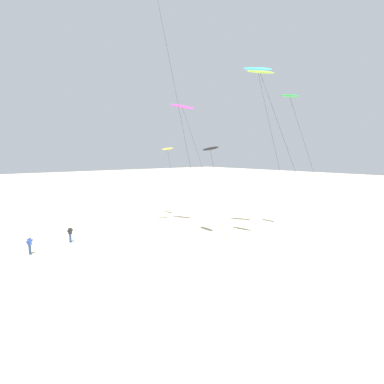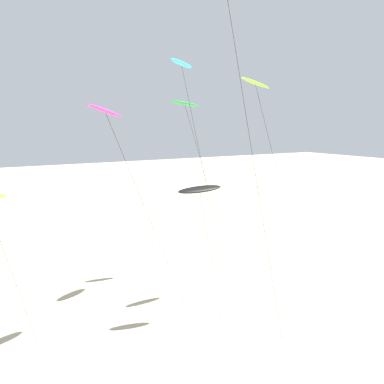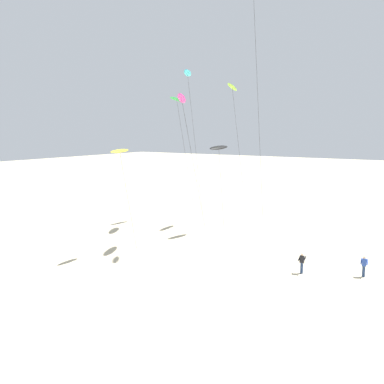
% 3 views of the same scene
% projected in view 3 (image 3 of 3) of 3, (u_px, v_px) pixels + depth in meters
% --- Properties ---
extents(ground_plane, '(260.00, 260.00, 0.00)m').
position_uv_depth(ground_plane, '(338.00, 253.00, 38.20)').
color(ground_plane, beige).
extents(kite_lime, '(8.22, 1.63, 16.73)m').
position_uv_depth(kite_lime, '(232.00, 89.00, 48.22)').
color(kite_lime, '#8CD833').
rests_on(kite_lime, ground).
extents(kite_black, '(3.51, 1.30, 9.77)m').
position_uv_depth(kite_black, '(219.00, 148.00, 44.12)').
color(kite_black, black).
rests_on(kite_black, ground).
extents(kite_cyan, '(6.34, 2.33, 18.16)m').
position_uv_depth(kite_cyan, '(188.00, 74.00, 47.02)').
color(kite_cyan, '#33BFE0').
rests_on(kite_cyan, ground).
extents(kite_magenta, '(7.75, 2.20, 14.80)m').
position_uv_depth(kite_magenta, '(182.00, 100.00, 39.09)').
color(kite_magenta, '#D8339E').
rests_on(kite_magenta, ground).
extents(kite_yellow, '(3.64, 0.72, 9.73)m').
position_uv_depth(kite_yellow, '(120.00, 152.00, 35.78)').
color(kite_yellow, yellow).
rests_on(kite_yellow, ground).
extents(kite_green, '(6.79, 1.33, 15.40)m').
position_uv_depth(kite_green, '(177.00, 101.00, 50.70)').
color(kite_green, green).
rests_on(kite_green, ground).
extents(kite_flyer_nearest, '(0.59, 0.61, 1.67)m').
position_uv_depth(kite_flyer_nearest, '(364.00, 266.00, 31.78)').
color(kite_flyer_nearest, navy).
rests_on(kite_flyer_nearest, ground).
extents(kite_flyer_middle, '(0.55, 0.57, 1.67)m').
position_uv_depth(kite_flyer_middle, '(302.00, 263.00, 32.55)').
color(kite_flyer_middle, navy).
rests_on(kite_flyer_middle, ground).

